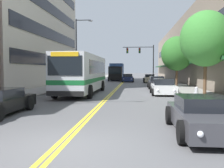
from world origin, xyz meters
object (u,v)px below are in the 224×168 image
object	(u,v)px
box_truck	(117,72)
street_tree_right_far	(177,54)
car_navy_moving_lead	(128,78)
street_tree_right_mid	(206,39)
car_dark_grey_parked_right_foreground	(203,116)
car_white_parked_right_end	(163,87)
car_beige_parked_right_far	(150,79)
car_slate_blue_parked_left_mid	(88,81)
car_charcoal_parked_right_mid	(157,83)
city_bus	(83,72)
traffic_signal_mast	(143,56)
street_lamp_left_far	(79,47)
fire_hydrant	(196,93)

from	to	relation	value
box_truck	street_tree_right_far	bearing A→B (deg)	-65.55
car_navy_moving_lead	street_tree_right_mid	world-z (taller)	street_tree_right_mid
car_navy_moving_lead	car_dark_grey_parked_right_foreground	bearing A→B (deg)	-84.22
car_white_parked_right_end	car_beige_parked_right_far	bearing A→B (deg)	90.06
street_tree_right_far	car_slate_blue_parked_left_mid	bearing A→B (deg)	160.69
car_slate_blue_parked_left_mid	car_charcoal_parked_right_mid	size ratio (longest dim) A/B	1.07
city_bus	box_truck	distance (m)	26.34
car_slate_blue_parked_left_mid	street_tree_right_far	size ratio (longest dim) A/B	0.79
car_dark_grey_parked_right_foreground	car_white_parked_right_end	xyz separation A→B (m)	(0.13, 12.80, 0.03)
car_slate_blue_parked_left_mid	traffic_signal_mast	distance (m)	14.15
box_truck	street_tree_right_far	world-z (taller)	street_tree_right_far
city_bus	street_lamp_left_far	size ratio (longest dim) A/B	1.35
car_slate_blue_parked_left_mid	car_beige_parked_right_far	world-z (taller)	car_beige_parked_right_far
fire_hydrant	car_beige_parked_right_far	bearing A→B (deg)	93.69
car_slate_blue_parked_left_mid	car_white_parked_right_end	distance (m)	14.98
street_tree_right_far	fire_hydrant	world-z (taller)	street_tree_right_far
city_bus	car_dark_grey_parked_right_foreground	xyz separation A→B (m)	(6.73, -13.12, -1.27)
car_dark_grey_parked_right_foreground	box_truck	distance (m)	39.89
car_navy_moving_lead	street_tree_right_mid	bearing A→B (deg)	-74.69
car_charcoal_parked_right_mid	street_tree_right_far	size ratio (longest dim) A/B	0.73
car_white_parked_right_end	fire_hydrant	size ratio (longest dim) A/B	4.85
car_beige_parked_right_far	street_tree_right_mid	xyz separation A→B (m)	(2.84, -21.96, 3.71)
car_charcoal_parked_right_mid	car_white_parked_right_end	bearing A→B (deg)	-90.39
city_bus	car_beige_parked_right_far	xyz separation A→B (m)	(6.83, 19.63, -1.22)
car_slate_blue_parked_left_mid	car_dark_grey_parked_right_foreground	bearing A→B (deg)	-71.02
street_lamp_left_far	street_tree_right_mid	world-z (taller)	street_lamp_left_far
car_white_parked_right_end	traffic_signal_mast	distance (m)	23.73
city_bus	car_slate_blue_parked_left_mid	distance (m)	12.07
car_charcoal_parked_right_mid	fire_hydrant	distance (m)	11.75
street_tree_right_mid	car_charcoal_parked_right_mid	bearing A→B (deg)	107.31
car_slate_blue_parked_left_mid	box_truck	size ratio (longest dim) A/B	0.68
city_bus	box_truck	size ratio (longest dim) A/B	1.69
car_dark_grey_parked_right_foreground	box_truck	bearing A→B (deg)	98.37
car_beige_parked_right_far	fire_hydrant	bearing A→B (deg)	-86.31
box_truck	street_tree_right_far	xyz separation A→B (m)	(8.35, -18.37, 2.26)
street_tree_right_mid	car_slate_blue_parked_left_mid	bearing A→B (deg)	129.11
box_truck	street_tree_right_far	distance (m)	20.30
car_charcoal_parked_right_mid	street_lamp_left_far	bearing A→B (deg)	163.68
car_white_parked_right_end	fire_hydrant	bearing A→B (deg)	-71.74
traffic_signal_mast	car_slate_blue_parked_left_mid	bearing A→B (deg)	-124.49
car_white_parked_right_end	street_tree_right_mid	distance (m)	5.10
city_bus	car_white_parked_right_end	world-z (taller)	city_bus
car_beige_parked_right_far	street_tree_right_mid	bearing A→B (deg)	-82.62
car_charcoal_parked_right_mid	car_navy_moving_lead	world-z (taller)	car_navy_moving_lead
car_white_parked_right_end	street_lamp_left_far	world-z (taller)	street_lamp_left_far
car_navy_moving_lead	street_tree_right_far	distance (m)	14.80
car_slate_blue_parked_left_mid	box_truck	xyz separation A→B (m)	(2.79, 14.47, 1.07)
car_charcoal_parked_right_mid	box_truck	world-z (taller)	box_truck
car_white_parked_right_end	box_truck	size ratio (longest dim) A/B	0.63
street_tree_right_mid	fire_hydrant	world-z (taller)	street_tree_right_mid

